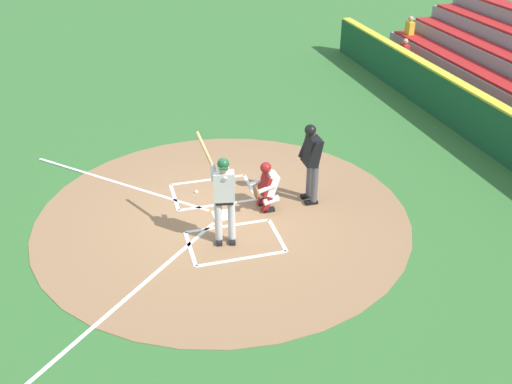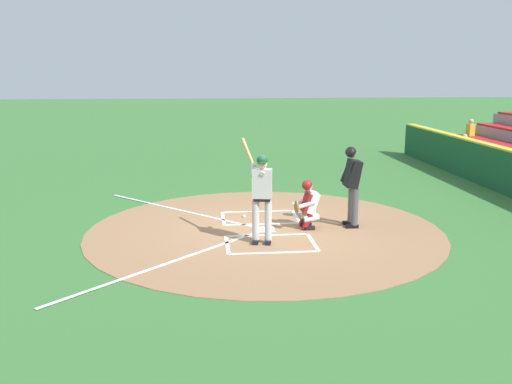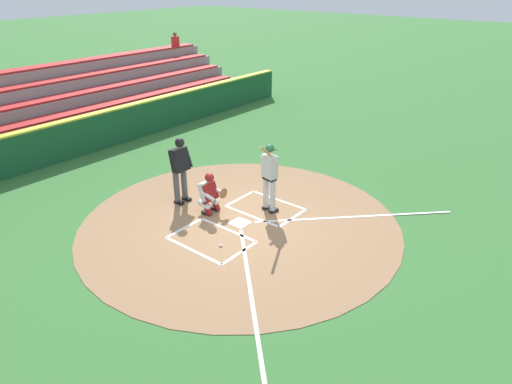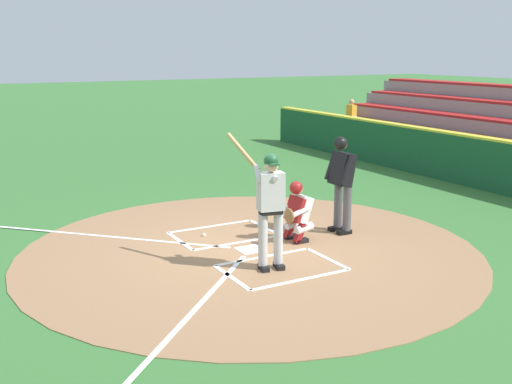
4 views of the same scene
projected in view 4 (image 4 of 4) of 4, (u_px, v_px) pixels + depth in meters
ground_plane at (250, 250)px, 10.72m from camera, size 120.00×120.00×0.00m
dirt_circle at (250, 250)px, 10.72m from camera, size 8.00×8.00×0.01m
home_plate_and_chalk at (204, 257)px, 10.30m from camera, size 7.93×4.91×0.01m
batter at (270, 202)px, 9.55m from camera, size 1.02×0.59×2.13m
catcher at (297, 210)px, 11.08m from camera, size 0.60×0.60×1.13m
plate_umpire at (342, 178)px, 11.50m from camera, size 0.58×0.41×1.86m
baseball at (204, 235)px, 11.48m from camera, size 0.07×0.07×0.07m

